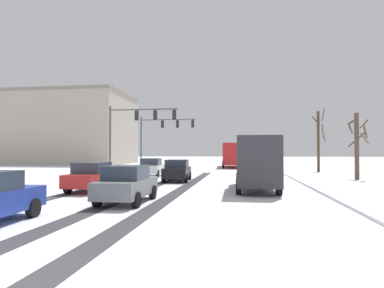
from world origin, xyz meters
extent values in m
plane|color=silver|center=(0.00, 0.00, 0.00)|extent=(300.00, 300.00, 0.00)
cube|color=#38383D|center=(0.22, 14.47, 0.00)|extent=(0.78, 31.82, 0.01)
cube|color=#38383D|center=(-1.86, 14.47, 0.00)|extent=(0.81, 31.82, 0.01)
cube|color=#38383D|center=(-5.34, 14.47, 0.00)|extent=(0.83, 31.82, 0.01)
cube|color=white|center=(9.80, 13.02, 0.06)|extent=(4.00, 31.82, 0.12)
cylinder|color=#47474C|center=(-8.40, 34.93, 3.25)|extent=(0.18, 0.18, 6.50)
cylinder|color=#47474C|center=(-5.00, 34.78, 6.10)|extent=(6.79, 0.42, 0.12)
cube|color=black|center=(-5.68, 34.81, 5.55)|extent=(0.33, 0.25, 0.90)
sphere|color=black|center=(-5.67, 34.97, 5.85)|extent=(0.20, 0.20, 0.20)
sphere|color=black|center=(-5.67, 34.97, 5.55)|extent=(0.20, 0.20, 0.20)
sphere|color=green|center=(-5.67, 34.97, 5.25)|extent=(0.20, 0.20, 0.20)
cube|color=black|center=(-3.81, 34.73, 5.55)|extent=(0.33, 0.25, 0.90)
sphere|color=black|center=(-3.81, 34.89, 5.85)|extent=(0.20, 0.20, 0.20)
sphere|color=black|center=(-3.81, 34.89, 5.55)|extent=(0.20, 0.20, 0.20)
sphere|color=green|center=(-3.81, 34.89, 5.25)|extent=(0.20, 0.20, 0.20)
cube|color=black|center=(-1.95, 34.65, 5.55)|extent=(0.33, 0.25, 0.90)
sphere|color=black|center=(-1.94, 34.81, 5.85)|extent=(0.20, 0.20, 0.20)
sphere|color=black|center=(-1.94, 34.81, 5.55)|extent=(0.20, 0.20, 0.20)
sphere|color=green|center=(-1.94, 34.81, 5.25)|extent=(0.20, 0.20, 0.20)
cylinder|color=#47474C|center=(-8.40, 24.93, 3.25)|extent=(0.18, 0.18, 6.50)
cylinder|color=#47474C|center=(-5.17, 24.86, 6.10)|extent=(6.46, 0.26, 0.12)
cube|color=black|center=(-5.81, 24.88, 5.55)|extent=(0.33, 0.25, 0.90)
sphere|color=black|center=(-5.81, 25.04, 5.85)|extent=(0.20, 0.20, 0.20)
sphere|color=black|center=(-5.81, 25.04, 5.55)|extent=(0.20, 0.20, 0.20)
sphere|color=green|center=(-5.81, 25.04, 5.25)|extent=(0.20, 0.20, 0.20)
cube|color=black|center=(-4.04, 24.84, 5.55)|extent=(0.33, 0.25, 0.90)
sphere|color=black|center=(-4.04, 25.00, 5.85)|extent=(0.20, 0.20, 0.20)
sphere|color=black|center=(-4.04, 25.00, 5.55)|extent=(0.20, 0.20, 0.20)
sphere|color=green|center=(-4.04, 25.00, 5.25)|extent=(0.20, 0.20, 0.20)
cube|color=black|center=(-2.26, 24.80, 5.55)|extent=(0.33, 0.25, 0.90)
sphere|color=black|center=(-2.26, 24.96, 5.85)|extent=(0.20, 0.20, 0.20)
sphere|color=black|center=(-2.26, 24.96, 5.55)|extent=(0.20, 0.20, 0.20)
sphere|color=green|center=(-2.26, 24.96, 5.25)|extent=(0.20, 0.20, 0.20)
cube|color=silver|center=(-4.24, 24.29, 0.67)|extent=(1.89, 4.17, 0.70)
cube|color=#2D3847|center=(-4.23, 24.14, 1.32)|extent=(1.65, 1.97, 0.60)
cylinder|color=black|center=(-5.11, 25.52, 0.32)|extent=(0.25, 0.65, 0.64)
cylinder|color=black|center=(-3.49, 25.60, 0.32)|extent=(0.25, 0.65, 0.64)
cylinder|color=black|center=(-4.99, 22.98, 0.32)|extent=(0.25, 0.65, 0.64)
cylinder|color=black|center=(-3.38, 23.06, 0.32)|extent=(0.25, 0.65, 0.64)
cube|color=black|center=(-1.05, 19.77, 0.67)|extent=(1.90, 4.18, 0.70)
cube|color=#2D3847|center=(-1.04, 19.62, 1.32)|extent=(1.65, 1.98, 0.60)
cylinder|color=black|center=(-1.92, 21.00, 0.32)|extent=(0.25, 0.65, 0.64)
cylinder|color=black|center=(-0.31, 21.08, 0.32)|extent=(0.25, 0.65, 0.64)
cylinder|color=black|center=(-1.79, 18.46, 0.32)|extent=(0.25, 0.65, 0.64)
cylinder|color=black|center=(-0.18, 18.54, 0.32)|extent=(0.25, 0.65, 0.64)
cube|color=red|center=(-4.55, 12.83, 0.67)|extent=(1.78, 4.13, 0.70)
cube|color=#2D3847|center=(-4.55, 12.68, 1.32)|extent=(1.60, 1.93, 0.60)
cylinder|color=black|center=(-5.33, 14.12, 0.32)|extent=(0.23, 0.64, 0.64)
cylinder|color=black|center=(-3.72, 14.09, 0.32)|extent=(0.23, 0.64, 0.64)
cylinder|color=black|center=(-5.38, 11.58, 0.32)|extent=(0.23, 0.64, 0.64)
cylinder|color=black|center=(-3.77, 11.55, 0.32)|extent=(0.23, 0.64, 0.64)
cube|color=slate|center=(-1.25, 8.98, 0.67)|extent=(1.71, 4.10, 0.70)
cube|color=#2D3847|center=(-1.25, 8.83, 1.32)|extent=(1.56, 1.90, 0.60)
cylinder|color=black|center=(-2.06, 10.25, 0.32)|extent=(0.22, 0.64, 0.64)
cylinder|color=black|center=(-0.44, 10.26, 0.32)|extent=(0.22, 0.64, 0.64)
cylinder|color=black|center=(-2.05, 7.71, 0.32)|extent=(0.22, 0.64, 0.64)
cylinder|color=black|center=(-0.44, 7.71, 0.32)|extent=(0.22, 0.64, 0.64)
cylinder|color=black|center=(-3.29, 5.39, 0.32)|extent=(0.26, 0.65, 0.64)
cube|color=#B21E1E|center=(2.44, 43.72, 1.93)|extent=(2.96, 11.10, 2.90)
cube|color=#283342|center=(2.44, 43.72, 2.28)|extent=(2.96, 10.22, 0.90)
cylinder|color=black|center=(3.79, 39.92, 0.48)|extent=(0.34, 0.97, 0.96)
cylinder|color=black|center=(1.42, 39.82, 0.48)|extent=(0.34, 0.97, 0.96)
cylinder|color=black|center=(3.49, 47.07, 0.48)|extent=(0.34, 0.97, 0.96)
cylinder|color=black|center=(1.12, 46.97, 0.48)|extent=(0.34, 0.97, 0.96)
cube|color=slate|center=(4.51, 17.60, 1.47)|extent=(2.11, 2.21, 2.10)
cube|color=#333338|center=(4.54, 13.90, 1.72)|extent=(2.23, 5.21, 2.60)
cylinder|color=black|center=(3.50, 17.15, 0.42)|extent=(0.29, 0.84, 0.84)
cylinder|color=black|center=(5.53, 17.16, 0.42)|extent=(0.29, 0.84, 0.84)
cylinder|color=black|center=(3.53, 12.46, 0.42)|extent=(0.29, 0.84, 0.84)
cylinder|color=black|center=(5.56, 12.47, 0.42)|extent=(0.29, 0.84, 0.84)
cylinder|color=brown|center=(12.87, 23.41, 2.66)|extent=(0.35, 0.35, 5.32)
cylinder|color=brown|center=(12.40, 23.42, 4.08)|extent=(0.13, 1.02, 0.88)
cylinder|color=brown|center=(13.32, 22.97, 3.24)|extent=(1.00, 1.01, 0.87)
cylinder|color=brown|center=(13.41, 23.12, 3.84)|extent=(0.77, 1.24, 1.10)
cylinder|color=brown|center=(12.65, 23.76, 4.65)|extent=(0.83, 0.63, 0.52)
cylinder|color=brown|center=(13.10, 24.02, 3.23)|extent=(1.33, 0.60, 1.28)
cylinder|color=brown|center=(13.47, 23.51, 4.44)|extent=(0.31, 1.26, 0.66)
cylinder|color=#4C3828|center=(12.07, 33.10, 3.31)|extent=(0.30, 0.30, 6.63)
cylinder|color=#4C3828|center=(12.50, 32.99, 4.72)|extent=(0.34, 0.95, 0.92)
cylinder|color=#4C3828|center=(12.54, 32.82, 4.22)|extent=(0.67, 1.03, 0.70)
cylinder|color=#4C3828|center=(11.78, 32.78, 5.56)|extent=(0.82, 0.76, 1.04)
cylinder|color=#4C3828|center=(12.60, 33.12, 6.23)|extent=(0.14, 1.15, 1.27)
cylinder|color=#4C3828|center=(12.62, 32.83, 3.66)|extent=(0.68, 1.18, 0.60)
cube|color=#A89E8E|center=(-29.84, 52.88, 6.12)|extent=(26.26, 15.46, 12.25)
cube|color=gray|center=(-29.84, 52.88, 12.50)|extent=(26.56, 15.76, 0.50)
camera|label=1|loc=(3.60, -5.14, 2.21)|focal=31.59mm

